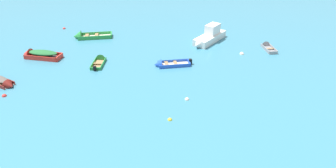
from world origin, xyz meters
TOP-DOWN VIEW (x-y plane):
  - rowboat_green_far_right at (-10.89, 31.28)m, footprint 4.75×2.42m
  - rowboat_blue_outer_left at (-0.54, 24.23)m, footprint 3.80×1.90m
  - rowboat_red_far_back at (-13.94, 25.33)m, footprint 4.34×1.89m
  - rowboat_grey_back_row_left at (10.46, 29.68)m, footprint 1.38×2.83m
  - motor_launch_white_near_camera at (4.02, 30.99)m, footprint 4.35×5.63m
  - rowboat_maroon_cluster_outer at (-14.34, 19.54)m, footprint 3.47×2.38m
  - rowboat_green_foreground_center at (-7.19, 24.75)m, footprint 1.13×3.03m
  - mooring_buoy_outer_edge at (7.42, 27.64)m, footprint 0.46×0.46m
  - mooring_buoy_midfield at (0.47, 15.41)m, footprint 0.32×0.32m
  - mooring_buoy_central at (1.66, 18.22)m, footprint 0.35×0.35m
  - mooring_buoy_far_field at (-13.19, 17.72)m, footprint 0.37×0.37m
  - mooring_buoy_trailing at (-14.71, 34.48)m, footprint 0.38×0.38m

SIDE VIEW (x-z plane):
  - mooring_buoy_outer_edge at x=7.42m, z-range -0.23..0.23m
  - mooring_buoy_midfield at x=0.47m, z-range -0.16..0.16m
  - mooring_buoy_central at x=1.66m, z-range -0.18..0.18m
  - mooring_buoy_far_field at x=-13.19m, z-range -0.19..0.19m
  - mooring_buoy_trailing at x=-14.71m, z-range -0.19..0.19m
  - rowboat_green_foreground_center at x=-7.19m, z-range -0.33..0.62m
  - rowboat_grey_back_row_left at x=10.46m, z-range -0.29..0.59m
  - rowboat_blue_outer_left at x=-0.54m, z-range -0.38..0.71m
  - rowboat_green_far_right at x=-10.89m, z-range -0.49..0.89m
  - rowboat_maroon_cluster_outer at x=-14.34m, z-range -0.21..0.75m
  - rowboat_red_far_back at x=-13.94m, z-range -0.27..1.00m
  - motor_launch_white_near_camera at x=4.02m, z-range -0.46..1.69m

